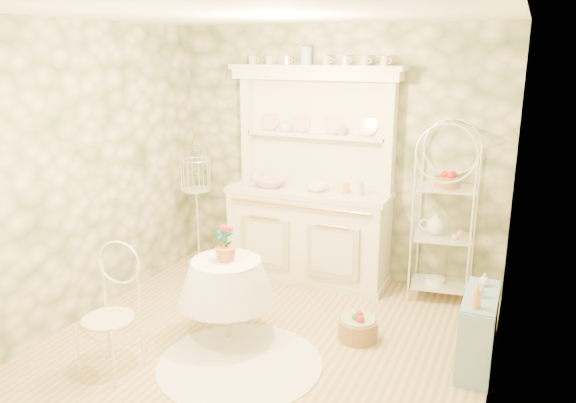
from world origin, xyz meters
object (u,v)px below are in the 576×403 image
at_px(bakers_rack, 445,207).
at_px(floor_basket, 358,328).
at_px(kitchen_dresser, 309,177).
at_px(side_shelf, 478,334).
at_px(round_table, 227,298).
at_px(cafe_chair, 108,315).
at_px(birdcage_stand, 197,210).

relative_size(bakers_rack, floor_basket, 5.86).
relative_size(kitchen_dresser, side_shelf, 3.46).
distance_m(kitchen_dresser, round_table, 1.70).
xyz_separation_m(side_shelf, round_table, (-2.05, -0.36, 0.08)).
relative_size(cafe_chair, floor_basket, 2.95).
xyz_separation_m(side_shelf, birdcage_stand, (-3.20, 1.00, 0.38)).
relative_size(kitchen_dresser, round_table, 3.16).
distance_m(side_shelf, round_table, 2.08).
distance_m(round_table, cafe_chair, 1.02).
bearing_deg(birdcage_stand, kitchen_dresser, 5.97).
relative_size(side_shelf, floor_basket, 2.03).
distance_m(side_shelf, cafe_chair, 2.88).
bearing_deg(floor_basket, birdcage_stand, 156.46).
distance_m(bakers_rack, floor_basket, 1.52).
bearing_deg(cafe_chair, bakers_rack, 36.95).
bearing_deg(birdcage_stand, floor_basket, -23.54).
relative_size(side_shelf, round_table, 0.91).
bearing_deg(side_shelf, cafe_chair, -161.03).
distance_m(side_shelf, birdcage_stand, 3.37).
bearing_deg(birdcage_stand, cafe_chair, -75.09).
height_order(bakers_rack, floor_basket, bakers_rack).
distance_m(side_shelf, floor_basket, 1.00).
distance_m(birdcage_stand, floor_basket, 2.48).
bearing_deg(kitchen_dresser, bakers_rack, 1.81).
height_order(bakers_rack, birdcage_stand, bakers_rack).
bearing_deg(bakers_rack, kitchen_dresser, 174.25).
bearing_deg(round_table, floor_basket, 20.91).
relative_size(round_table, cafe_chair, 0.75).
bearing_deg(bakers_rack, birdcage_stand, 176.26).
bearing_deg(round_table, birdcage_stand, 130.05).
relative_size(bakers_rack, side_shelf, 2.89).
bearing_deg(kitchen_dresser, cafe_chair, -107.19).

